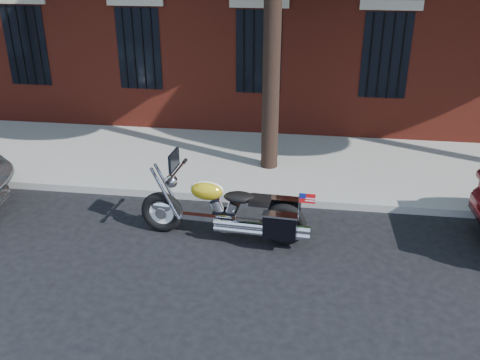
# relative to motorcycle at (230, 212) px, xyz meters

# --- Properties ---
(ground) EXTENTS (120.00, 120.00, 0.00)m
(ground) POSITION_rel_motorcycle_xyz_m (-0.11, 0.05, -0.52)
(ground) COLOR black
(ground) RESTS_ON ground
(curb) EXTENTS (40.00, 0.16, 0.15)m
(curb) POSITION_rel_motorcycle_xyz_m (-0.11, 1.43, -0.44)
(curb) COLOR gray
(curb) RESTS_ON ground
(sidewalk) EXTENTS (40.00, 3.60, 0.15)m
(sidewalk) POSITION_rel_motorcycle_xyz_m (-0.11, 3.31, -0.44)
(sidewalk) COLOR gray
(sidewalk) RESTS_ON ground
(motorcycle) EXTENTS (3.00, 0.96, 1.53)m
(motorcycle) POSITION_rel_motorcycle_xyz_m (0.00, 0.00, 0.00)
(motorcycle) COLOR black
(motorcycle) RESTS_ON ground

